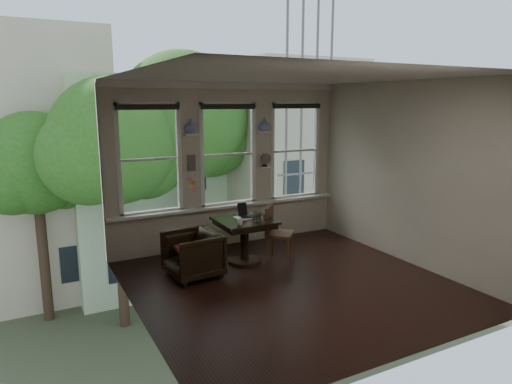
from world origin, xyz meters
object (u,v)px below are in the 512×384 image
table (244,241)px  armchair_left (193,255)px  laptop (252,217)px  mug (240,222)px  side_chair_right (280,234)px

table → armchair_left: size_ratio=1.15×
laptop → mug: 0.46m
table → mug: size_ratio=8.71×
laptop → mug: (-0.36, -0.29, 0.03)m
side_chair_right → mug: bearing=143.6°
armchair_left → mug: 0.89m
side_chair_right → laptop: (-0.46, 0.16, 0.30)m
armchair_left → mug: bearing=79.0°
table → mug: (-0.21, -0.28, 0.42)m
table → side_chair_right: bearing=-13.7°
table → laptop: size_ratio=2.53×
side_chair_right → table: bearing=120.5°
table → armchair_left: 1.01m
side_chair_right → laptop: size_ratio=2.58×
armchair_left → mug: (0.77, -0.07, 0.44)m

